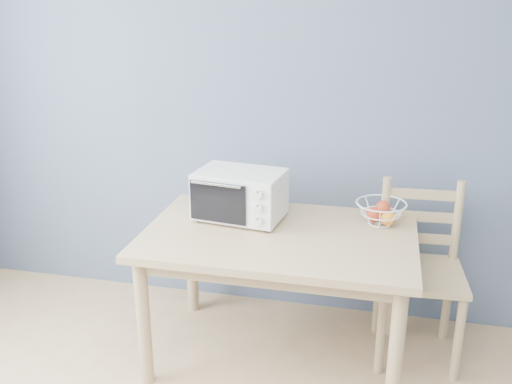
% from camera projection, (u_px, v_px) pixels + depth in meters
% --- Properties ---
extents(room, '(4.01, 4.51, 2.61)m').
position_uv_depth(room, '(57.00, 289.00, 1.29)').
color(room, tan).
rests_on(room, ground).
extents(dining_table, '(1.40, 0.90, 0.75)m').
position_uv_depth(dining_table, '(279.00, 250.00, 2.98)').
color(dining_table, tan).
rests_on(dining_table, ground).
extents(toaster_oven, '(0.50, 0.38, 0.27)m').
position_uv_depth(toaster_oven, '(237.00, 194.00, 3.09)').
color(toaster_oven, white).
rests_on(toaster_oven, dining_table).
extents(fruit_basket, '(0.28, 0.28, 0.14)m').
position_uv_depth(fruit_basket, '(381.00, 212.00, 3.04)').
color(fruit_basket, white).
rests_on(fruit_basket, dining_table).
extents(dining_chair, '(0.48, 0.48, 0.97)m').
position_uv_depth(dining_chair, '(419.00, 274.00, 3.10)').
color(dining_chair, tan).
rests_on(dining_chair, ground).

